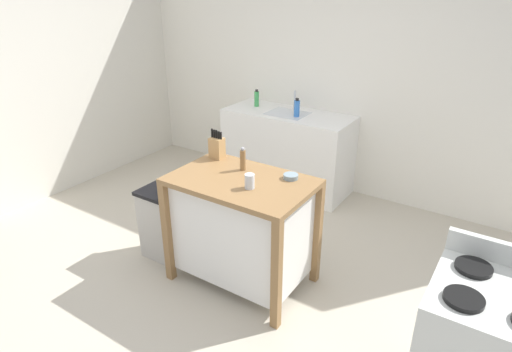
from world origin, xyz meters
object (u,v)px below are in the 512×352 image
at_px(kitchen_island, 242,226).
at_px(bottle_hand_soap, 297,108).
at_px(sink_faucet, 295,100).
at_px(bowl_ceramic_wide, 291,176).
at_px(pepper_grinder, 243,159).
at_px(trash_bin, 163,224).
at_px(bottle_spray_cleaner, 257,99).
at_px(drinking_cup, 250,181).
at_px(knife_block, 217,147).

height_order(kitchen_island, bottle_hand_soap, bottle_hand_soap).
bearing_deg(sink_faucet, kitchen_island, -73.17).
height_order(kitchen_island, bowl_ceramic_wide, bowl_ceramic_wide).
bearing_deg(bowl_ceramic_wide, bottle_hand_soap, 116.73).
bearing_deg(pepper_grinder, sink_faucet, 105.52).
xyz_separation_m(trash_bin, bottle_hand_soap, (0.35, 1.74, 0.67)).
bearing_deg(bottle_spray_cleaner, drinking_cup, -58.18).
distance_m(bowl_ceramic_wide, pepper_grinder, 0.40).
distance_m(drinking_cup, bottle_spray_cleaner, 2.16).
bearing_deg(drinking_cup, bowl_ceramic_wide, 60.46).
bearing_deg(bowl_ceramic_wide, kitchen_island, -145.03).
height_order(kitchen_island, sink_faucet, sink_faucet).
xyz_separation_m(knife_block, trash_bin, (-0.36, -0.34, -0.67)).
bearing_deg(pepper_grinder, bottle_hand_soap, 102.58).
relative_size(knife_block, drinking_cup, 2.27).
xyz_separation_m(knife_block, bowl_ceramic_wide, (0.71, -0.03, -0.07)).
bearing_deg(drinking_cup, bottle_spray_cleaner, 121.82).
bearing_deg(trash_bin, kitchen_island, 7.26).
height_order(drinking_cup, bottle_hand_soap, bottle_hand_soap).
xyz_separation_m(knife_block, bottle_spray_cleaner, (-0.60, 1.51, -0.00)).
relative_size(trash_bin, bottle_hand_soap, 3.17).
relative_size(knife_block, pepper_grinder, 1.29).
xyz_separation_m(bowl_ceramic_wide, bottle_hand_soap, (-0.72, 1.43, 0.07)).
height_order(pepper_grinder, bottle_spray_cleaner, bottle_spray_cleaner).
bearing_deg(kitchen_island, bottle_spray_cleaner, 119.84).
height_order(bottle_spray_cleaner, bottle_hand_soap, bottle_hand_soap).
height_order(knife_block, trash_bin, knife_block).
distance_m(pepper_grinder, bottle_hand_soap, 1.53).
bearing_deg(knife_block, drinking_cup, -30.82).
distance_m(kitchen_island, drinking_cup, 0.47).
height_order(trash_bin, bottle_spray_cleaner, bottle_spray_cleaner).
height_order(knife_block, bowl_ceramic_wide, knife_block).
relative_size(bowl_ceramic_wide, bottle_hand_soap, 0.56).
distance_m(kitchen_island, bottle_hand_soap, 1.76).
relative_size(drinking_cup, trash_bin, 0.17).
bearing_deg(knife_block, bowl_ceramic_wide, -2.40).
xyz_separation_m(sink_faucet, bottle_hand_soap, (0.14, -0.21, -0.02)).
bearing_deg(drinking_cup, sink_faucet, 109.74).
bearing_deg(bottle_spray_cleaner, knife_block, -68.44).
xyz_separation_m(knife_block, pepper_grinder, (0.32, -0.09, -0.00)).
distance_m(knife_block, trash_bin, 0.83).
bearing_deg(trash_bin, sink_faucet, 83.89).
relative_size(knife_block, sink_faucet, 1.09).
height_order(drinking_cup, trash_bin, drinking_cup).
relative_size(bowl_ceramic_wide, bottle_spray_cleaner, 0.57).
bearing_deg(knife_block, bottle_spray_cleaner, 111.56).
xyz_separation_m(trash_bin, bottle_spray_cleaner, (-0.24, 1.85, 0.67)).
height_order(bowl_ceramic_wide, sink_faucet, sink_faucet).
height_order(kitchen_island, drinking_cup, drinking_cup).
xyz_separation_m(kitchen_island, bottle_spray_cleaner, (-1.00, 1.75, 0.48)).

